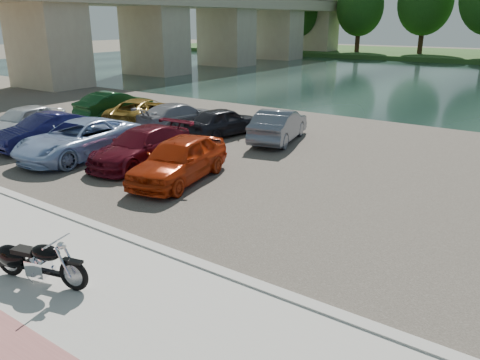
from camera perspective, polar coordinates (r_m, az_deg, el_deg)
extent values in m
plane|color=#595447|center=(10.14, -16.96, -13.16)|extent=(200.00, 200.00, 0.00)
cube|color=#B9B7AE|center=(9.65, -21.76, -15.17)|extent=(60.00, 6.00, 0.10)
cube|color=#B9B7AE|center=(11.23, -8.96, -8.76)|extent=(60.00, 0.30, 0.14)
cube|color=#3E3932|center=(18.29, 10.88, 1.97)|extent=(60.00, 18.00, 0.04)
cube|color=#182C28|center=(45.89, 26.49, 10.43)|extent=(120.00, 40.00, 0.00)
cube|color=tan|center=(57.11, -2.98, 20.87)|extent=(7.00, 56.00, 1.40)
cube|color=tan|center=(41.99, -22.40, 15.33)|extent=(6.00, 4.00, 7.20)
cube|color=tan|center=(49.60, -10.34, 16.74)|extent=(6.00, 4.00, 7.20)
cube|color=tan|center=(58.69, -1.66, 17.32)|extent=(6.00, 4.00, 7.20)
cube|color=tan|center=(68.68, 4.63, 17.50)|extent=(6.00, 4.00, 7.20)
cube|color=tan|center=(79.24, 9.28, 17.51)|extent=(6.00, 4.00, 7.20)
cylinder|color=#321D12|center=(78.92, 7.42, 17.04)|extent=(0.70, 0.70, 4.50)
ellipsoid|color=#16380F|center=(78.89, 7.54, 19.66)|extent=(6.30, 6.30, 7.56)
cylinder|color=#321D12|center=(76.41, 14.17, 16.76)|extent=(0.70, 0.70, 4.95)
ellipsoid|color=#16380F|center=(76.40, 14.42, 19.72)|extent=(6.93, 6.93, 8.32)
cylinder|color=#321D12|center=(74.93, 21.25, 16.23)|extent=(0.70, 0.70, 5.40)
ellipsoid|color=#16380F|center=(74.94, 21.67, 19.51)|extent=(7.56, 7.56, 9.07)
torus|color=black|center=(10.05, -19.59, -10.86)|extent=(0.69, 0.29, 0.68)
torus|color=black|center=(11.11, -26.23, -8.83)|extent=(0.69, 0.29, 0.68)
cylinder|color=#B2B2B7|center=(10.05, -19.59, -10.86)|extent=(0.46, 0.17, 0.46)
cylinder|color=#B2B2B7|center=(11.11, -26.23, -8.83)|extent=(0.46, 0.17, 0.46)
cylinder|color=silver|center=(9.93, -20.78, -9.39)|extent=(0.33, 0.13, 0.63)
cylinder|color=silver|center=(10.06, -20.04, -8.92)|extent=(0.33, 0.13, 0.63)
cylinder|color=silver|center=(9.94, -21.50, -6.95)|extent=(0.22, 0.74, 0.04)
sphere|color=silver|center=(9.91, -21.01, -7.48)|extent=(0.19, 0.19, 0.16)
sphere|color=silver|center=(9.87, -20.70, -7.56)|extent=(0.13, 0.13, 0.11)
cube|color=black|center=(9.90, -19.79, -9.30)|extent=(0.47, 0.25, 0.06)
cube|color=black|center=(10.59, -23.05, -10.10)|extent=(1.19, 0.40, 0.08)
cube|color=silver|center=(10.59, -23.30, -9.70)|extent=(0.52, 0.42, 0.34)
cylinder|color=silver|center=(10.43, -23.03, -8.86)|extent=(0.28, 0.24, 0.27)
cylinder|color=silver|center=(10.56, -23.84, -8.62)|extent=(0.28, 0.24, 0.27)
ellipsoid|color=black|center=(10.28, -22.62, -8.17)|extent=(0.75, 0.52, 0.32)
cube|color=black|center=(10.65, -24.70, -7.86)|extent=(0.60, 0.41, 0.10)
ellipsoid|color=black|center=(11.02, -26.14, -8.33)|extent=(0.79, 0.51, 0.50)
cube|color=black|center=(11.09, -26.27, -8.60)|extent=(0.43, 0.27, 0.30)
cylinder|color=silver|center=(10.94, -23.79, -9.60)|extent=(1.09, 0.36, 0.09)
cylinder|color=silver|center=(10.90, -23.85, -9.23)|extent=(1.09, 0.36, 0.09)
cylinder|color=#B2B2B7|center=(10.65, -24.21, -11.02)|extent=(0.06, 0.14, 0.22)
imported|color=#B6BDC3|center=(24.24, -24.90, 6.52)|extent=(2.31, 4.45, 1.45)
imported|color=#161645|center=(21.77, -22.61, 5.54)|extent=(1.73, 4.36, 1.41)
imported|color=#93ABD5|center=(19.66, -18.98, 4.75)|extent=(2.70, 5.41, 1.47)
imported|color=#540C18|center=(18.12, -11.94, 4.04)|extent=(2.24, 4.79, 1.35)
imported|color=#AB2A0B|center=(15.92, -7.46, 2.54)|extent=(2.59, 4.70, 1.52)
imported|color=#0F3816|center=(27.17, -14.99, 8.84)|extent=(1.77, 4.56, 1.48)
imported|color=olive|center=(25.36, -11.70, 8.24)|extent=(3.45, 5.26, 1.34)
imported|color=gray|center=(23.62, -7.35, 7.70)|extent=(2.48, 4.82, 1.34)
imported|color=black|center=(22.26, -2.02, 7.15)|extent=(2.38, 4.17, 1.34)
imported|color=slate|center=(21.25, 4.74, 6.68)|extent=(2.50, 4.62, 1.44)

